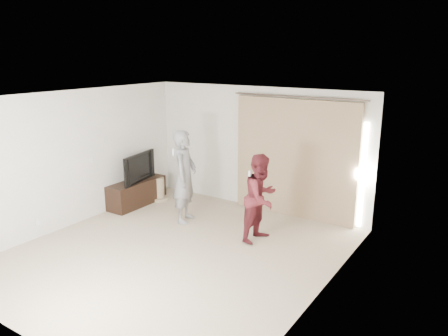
{
  "coord_description": "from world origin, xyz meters",
  "views": [
    {
      "loc": [
        4.38,
        -5.2,
        3.27
      ],
      "look_at": [
        0.18,
        1.2,
        1.24
      ],
      "focal_mm": 35.0,
      "sensor_mm": 36.0,
      "label": 1
    }
  ],
  "objects_px": {
    "tv_console": "(137,193)",
    "person_woman": "(261,198)",
    "person_man": "(185,177)",
    "tv": "(135,167)"
  },
  "relations": [
    {
      "from": "tv_console",
      "to": "person_man",
      "type": "distance_m",
      "value": 1.65
    },
    {
      "from": "tv_console",
      "to": "person_woman",
      "type": "distance_m",
      "value": 3.24
    },
    {
      "from": "tv_console",
      "to": "person_woman",
      "type": "height_order",
      "value": "person_woman"
    },
    {
      "from": "tv",
      "to": "tv_console",
      "type": "bearing_deg",
      "value": -0.0
    },
    {
      "from": "tv_console",
      "to": "person_man",
      "type": "xyz_separation_m",
      "value": [
        1.5,
        -0.17,
        0.65
      ]
    },
    {
      "from": "person_man",
      "to": "person_woman",
      "type": "xyz_separation_m",
      "value": [
        1.69,
        0.02,
        -0.13
      ]
    },
    {
      "from": "person_man",
      "to": "person_woman",
      "type": "distance_m",
      "value": 1.69
    },
    {
      "from": "tv_console",
      "to": "tv",
      "type": "xyz_separation_m",
      "value": [
        0.0,
        0.0,
        0.58
      ]
    },
    {
      "from": "person_man",
      "to": "person_woman",
      "type": "relative_size",
      "value": 1.16
    },
    {
      "from": "person_woman",
      "to": "tv",
      "type": "bearing_deg",
      "value": 177.25
    }
  ]
}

